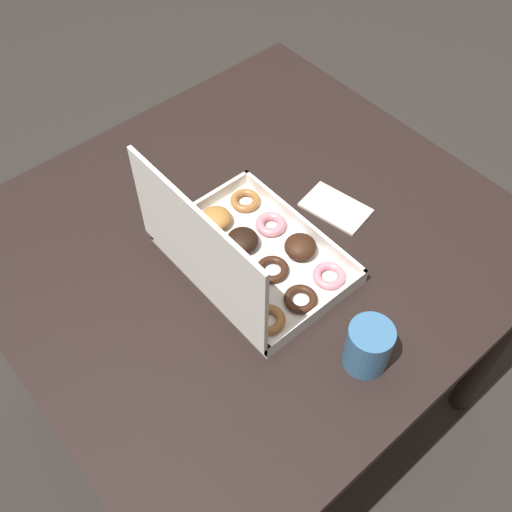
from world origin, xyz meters
TOP-DOWN VIEW (x-y plane):
  - ground_plane at (0.00, 0.00)m, footprint 8.00×8.00m
  - dining_table at (0.00, 0.00)m, footprint 0.93×1.00m
  - donut_box at (-0.05, 0.06)m, footprint 0.35×0.26m
  - coffee_mug at (-0.34, 0.03)m, footprint 0.08×0.08m
  - paper_napkin at (-0.06, -0.18)m, footprint 0.15×0.11m

SIDE VIEW (x-z plane):
  - ground_plane at x=0.00m, z-range 0.00..0.00m
  - dining_table at x=0.00m, z-range 0.27..1.01m
  - paper_napkin at x=-0.06m, z-range 0.75..0.75m
  - donut_box at x=-0.05m, z-range 0.67..0.92m
  - coffee_mug at x=-0.34m, z-range 0.75..0.84m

